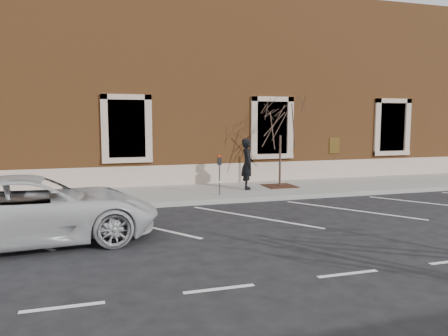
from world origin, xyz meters
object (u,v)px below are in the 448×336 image
object	(u,v)px
man	(247,164)
sapling	(281,121)
parking_meter	(219,168)
white_truck	(34,209)

from	to	relation	value
man	sapling	distance (m)	2.16
man	parking_meter	size ratio (longest dim) A/B	1.37
sapling	parking_meter	bearing A→B (deg)	-156.60
man	white_truck	world-z (taller)	man
man	sapling	size ratio (longest dim) A/B	0.52
parking_meter	sapling	distance (m)	3.44
sapling	white_truck	bearing A→B (deg)	-148.19
parking_meter	sapling	xyz separation A→B (m)	(2.81, 1.22, 1.57)
man	parking_meter	distance (m)	1.65
sapling	white_truck	xyz separation A→B (m)	(-8.28, -5.13, -1.92)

